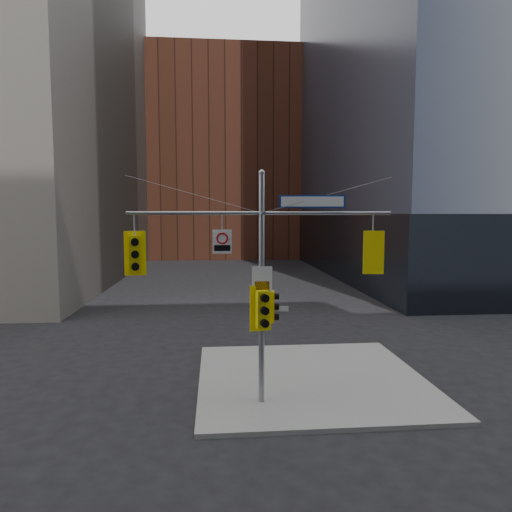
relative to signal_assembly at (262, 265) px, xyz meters
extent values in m
plane|color=black|center=(0.00, -1.99, -4.42)|extent=(160.00, 160.00, 0.00)
cube|color=gray|center=(2.00, 2.01, -4.34)|extent=(8.00, 8.00, 0.15)
cube|color=black|center=(28.00, 30.01, -1.42)|extent=(36.40, 36.40, 6.00)
cube|color=brown|center=(0.00, 56.01, 9.58)|extent=(26.00, 20.00, 28.00)
cylinder|color=gray|center=(0.00, 0.01, -0.82)|extent=(0.18, 0.18, 7.20)
sphere|color=gray|center=(0.00, 0.01, 2.78)|extent=(0.20, 0.20, 0.20)
cylinder|color=gray|center=(-2.00, 0.01, 1.58)|extent=(4.00, 0.11, 0.11)
cylinder|color=gray|center=(2.00, 0.01, 1.58)|extent=(4.00, 0.11, 0.11)
cylinder|color=gray|center=(0.00, -0.34, 1.58)|extent=(0.10, 0.70, 0.10)
cylinder|color=gray|center=(-2.00, 0.01, 2.13)|extent=(4.00, 0.02, 1.12)
cylinder|color=gray|center=(2.00, 0.01, 2.13)|extent=(4.00, 0.02, 1.12)
cube|color=yellow|center=(-3.76, 0.01, 0.38)|extent=(0.39, 0.30, 1.08)
cube|color=yellow|center=(-3.80, 0.19, 0.38)|extent=(0.64, 0.15, 1.34)
cylinder|color=black|center=(-3.73, -0.20, 0.74)|extent=(0.25, 0.20, 0.23)
cylinder|color=black|center=(-3.74, -0.11, 0.74)|extent=(0.20, 0.05, 0.20)
cylinder|color=black|center=(-3.73, -0.20, 0.38)|extent=(0.25, 0.20, 0.23)
cylinder|color=black|center=(-3.74, -0.11, 0.38)|extent=(0.20, 0.05, 0.20)
cylinder|color=black|center=(-3.73, -0.20, 0.02)|extent=(0.25, 0.20, 0.23)
cylinder|color=#0CE559|center=(-3.74, -0.11, 0.02)|extent=(0.20, 0.05, 0.20)
cube|color=yellow|center=(3.46, 0.01, 0.38)|extent=(0.38, 0.29, 1.07)
cube|color=yellow|center=(3.43, -0.18, 0.38)|extent=(0.63, 0.13, 1.33)
cylinder|color=black|center=(3.48, 0.21, 0.74)|extent=(0.25, 0.19, 0.23)
cylinder|color=black|center=(3.47, 0.13, 0.74)|extent=(0.20, 0.05, 0.19)
cylinder|color=black|center=(3.48, 0.21, 0.38)|extent=(0.25, 0.19, 0.23)
cylinder|color=black|center=(3.47, 0.13, 0.38)|extent=(0.20, 0.05, 0.19)
cylinder|color=black|center=(3.48, 0.21, 0.03)|extent=(0.25, 0.19, 0.23)
cylinder|color=black|center=(3.47, 0.13, 0.03)|extent=(0.20, 0.05, 0.19)
cube|color=yellow|center=(0.28, 0.01, -1.28)|extent=(0.25, 0.33, 0.96)
cylinder|color=black|center=(0.46, -0.01, -0.96)|extent=(0.17, 0.21, 0.20)
cylinder|color=black|center=(0.39, 0.00, -0.96)|extent=(0.03, 0.18, 0.17)
cylinder|color=black|center=(0.46, -0.01, -1.28)|extent=(0.17, 0.21, 0.20)
cylinder|color=black|center=(0.39, 0.00, -1.28)|extent=(0.03, 0.18, 0.17)
cylinder|color=black|center=(0.46, -0.01, -1.60)|extent=(0.17, 0.21, 0.20)
cylinder|color=black|center=(0.39, 0.00, -1.60)|extent=(0.03, 0.18, 0.17)
cube|color=yellow|center=(0.00, -0.27, -1.30)|extent=(0.41, 0.33, 1.14)
cube|color=yellow|center=(-0.04, -0.08, -1.30)|extent=(0.66, 0.19, 1.41)
cylinder|color=black|center=(0.05, -0.48, -0.92)|extent=(0.27, 0.22, 0.24)
cylinder|color=black|center=(0.03, -0.40, -0.92)|extent=(0.21, 0.06, 0.21)
cylinder|color=black|center=(0.05, -0.48, -1.30)|extent=(0.27, 0.22, 0.24)
cylinder|color=black|center=(0.03, -0.40, -1.30)|extent=(0.21, 0.06, 0.21)
cylinder|color=black|center=(0.05, -0.48, -1.68)|extent=(0.27, 0.22, 0.24)
cylinder|color=black|center=(0.03, -0.40, -1.68)|extent=(0.21, 0.06, 0.21)
cube|color=navy|center=(1.54, 0.01, 1.93)|extent=(2.01, 0.24, 0.39)
cube|color=silver|center=(1.54, -0.02, 1.93)|extent=(1.89, 0.19, 0.30)
cube|color=silver|center=(-1.19, -0.01, 0.73)|extent=(0.58, 0.04, 0.72)
torus|color=#B20A0A|center=(-1.19, -0.03, 0.83)|extent=(0.36, 0.06, 0.35)
cube|color=black|center=(-1.19, -0.03, 0.54)|extent=(0.48, 0.02, 0.17)
cube|color=silver|center=(0.00, -0.11, -0.42)|extent=(0.62, 0.03, 0.81)
cube|color=#D88C00|center=(0.00, -0.13, -0.65)|extent=(0.45, 0.01, 0.36)
cube|color=silver|center=(0.45, 0.01, -1.35)|extent=(0.79, 0.10, 0.16)
cube|color=#145926|center=(0.00, 0.46, -1.56)|extent=(0.11, 0.75, 0.15)
camera|label=1|loc=(-1.41, -13.69, 1.54)|focal=32.00mm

